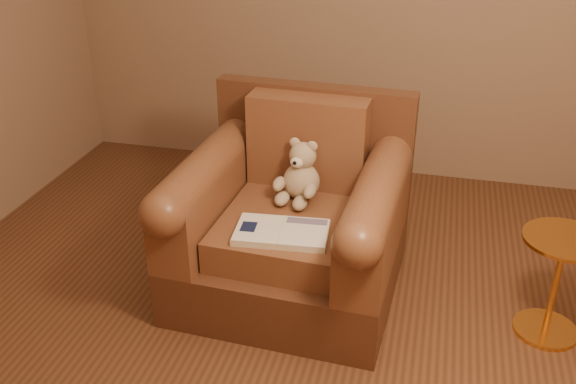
# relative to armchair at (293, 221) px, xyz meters

# --- Properties ---
(floor) EXTENTS (4.00, 4.00, 0.00)m
(floor) POSITION_rel_armchair_xyz_m (0.11, -0.52, -0.36)
(floor) COLOR brown
(floor) RESTS_ON ground
(armchair) EXTENTS (1.10, 1.05, 0.94)m
(armchair) POSITION_rel_armchair_xyz_m (0.00, 0.00, 0.00)
(armchair) COLOR #532E1B
(armchair) RESTS_ON floor
(teddy_bear) EXTENTS (0.23, 0.26, 0.32)m
(teddy_bear) POSITION_rel_armchair_xyz_m (0.01, 0.08, 0.20)
(teddy_bear) COLOR tan
(teddy_bear) RESTS_ON armchair
(guidebook) EXTENTS (0.44, 0.29, 0.03)m
(guidebook) POSITION_rel_armchair_xyz_m (0.01, -0.29, 0.10)
(guidebook) COLOR beige
(guidebook) RESTS_ON armchair
(side_table) EXTENTS (0.37, 0.37, 0.51)m
(side_table) POSITION_rel_armchair_xyz_m (1.24, -0.11, -0.09)
(side_table) COLOR gold
(side_table) RESTS_ON floor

